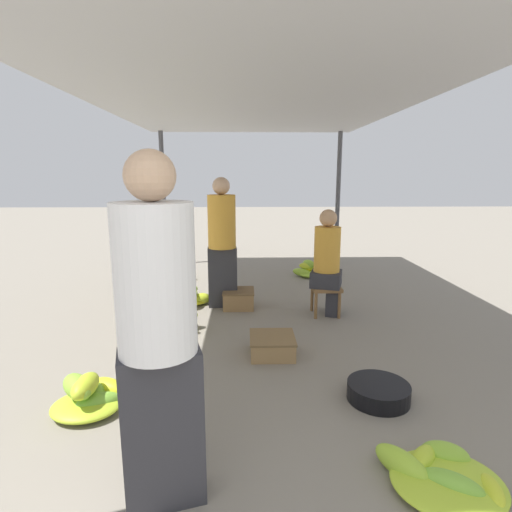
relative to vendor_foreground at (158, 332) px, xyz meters
The scene contains 16 objects.
canopy_post_back_left 5.64m from the vendor_foreground, 100.95° to the left, with size 0.08×0.08×2.40m, color #4C4C51.
canopy_post_back_right 5.93m from the vendor_foreground, 69.20° to the left, with size 0.08×0.08×2.40m, color #4C4C51.
canopy_tarp 3.04m from the vendor_foreground, 78.71° to the left, with size 3.57×6.30×0.04m, color #B2B2B7.
vendor_foreground is the anchor object (origin of this frame).
stool 3.11m from the vendor_foreground, 63.60° to the left, with size 0.34×0.34×0.35m.
vendor_seated 3.07m from the vendor_foreground, 63.37° to the left, with size 0.43×0.43×1.25m.
basin_black 1.84m from the vendor_foreground, 32.38° to the left, with size 0.46×0.46×0.13m.
banana_pile_left_0 4.62m from the vendor_foreground, 98.82° to the left, with size 0.59×0.55×0.18m.
banana_pile_left_1 1.33m from the vendor_foreground, 130.46° to the left, with size 0.50×0.53×0.28m.
banana_pile_left_2 3.27m from the vendor_foreground, 95.68° to the left, with size 0.62×0.61×0.26m.
banana_pile_left_3 2.45m from the vendor_foreground, 97.56° to the left, with size 0.48×0.38×0.26m.
banana_pile_right_0 1.68m from the vendor_foreground, ahead, with size 0.65×0.56×0.15m.
banana_pile_right_1 4.82m from the vendor_foreground, 72.13° to the left, with size 0.61×0.37×0.29m.
crate_near 1.96m from the vendor_foreground, 68.48° to the left, with size 0.41×0.41×0.18m.
crate_mid 3.14m from the vendor_foreground, 83.95° to the left, with size 0.39×0.39×0.22m.
shopper_walking_mid 3.10m from the vendor_foreground, 87.76° to the left, with size 0.37×0.36×1.61m.
Camera 1 is at (-0.10, -1.11, 1.63)m, focal length 28.00 mm.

